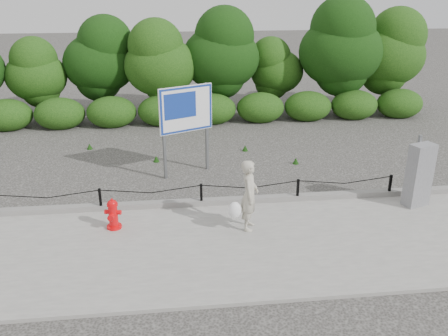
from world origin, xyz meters
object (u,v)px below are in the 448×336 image
fire_hydrant (113,214)px  advertising_sign (186,113)px  utility_cabinet (419,175)px  pedestrian (248,196)px

fire_hydrant → advertising_sign: 4.03m
fire_hydrant → utility_cabinet: bearing=15.2°
utility_cabinet → fire_hydrant: bearing=163.7°
utility_cabinet → advertising_sign: 6.45m
pedestrian → advertising_sign: advertising_sign is taller
fire_hydrant → utility_cabinet: (7.52, 0.36, 0.46)m
advertising_sign → utility_cabinet: bearing=-52.2°
pedestrian → advertising_sign: size_ratio=0.62×
pedestrian → fire_hydrant: bearing=97.7°
pedestrian → utility_cabinet: size_ratio=0.93×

